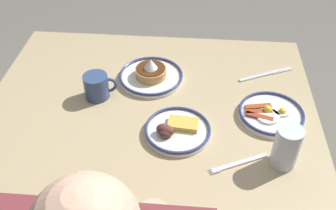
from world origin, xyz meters
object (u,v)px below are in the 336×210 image
Objects in this scene: plate_far_companion at (176,130)px; butter_knife at (266,74)px; plate_near_main at (151,75)px; coffee_mug at (97,86)px; fork_near at (238,163)px; plate_center_pancakes at (271,114)px; drinking_glass at (286,149)px.

plate_far_companion is 0.48m from butter_knife.
coffee_mug is at bearing 33.44° from plate_near_main.
fork_near is (-0.50, 0.28, -0.04)m from coffee_mug.
plate_near_main is 1.36× the size of fork_near.
plate_center_pancakes reaches higher than butter_knife.
plate_near_main reaches higher than plate_center_pancakes.
coffee_mug reaches higher than butter_knife.
fork_near is at bearing 61.42° from plate_center_pancakes.
fork_near is (-0.20, 0.11, -0.01)m from plate_far_companion.
plate_near_main is 0.31m from plate_far_companion.
plate_near_main is 1.14× the size of butter_knife.
fork_near is (-0.31, 0.40, -0.02)m from plate_near_main.
plate_center_pancakes is at bearing -160.89° from plate_far_companion.
drinking_glass reaches higher than plate_far_companion.
plate_far_companion is at bearing 112.00° from plate_near_main.
coffee_mug reaches higher than fork_near.
butter_knife is at bearing -105.81° from fork_near.
butter_knife is (0.00, -0.45, -0.06)m from drinking_glass.
drinking_glass is at bearing 90.14° from butter_knife.
plate_far_companion reaches higher than butter_knife.
coffee_mug is at bearing 16.47° from butter_knife.
coffee_mug is at bearing -23.00° from drinking_glass.
plate_center_pancakes is 0.22m from drinking_glass.
plate_near_main is 1.09× the size of plate_center_pancakes.
plate_center_pancakes is 1.90× the size of coffee_mug.
plate_near_main is 1.12× the size of plate_far_companion.
drinking_glass is (-0.63, 0.27, 0.02)m from coffee_mug.
fork_near is 0.83× the size of butter_knife.
drinking_glass is (-0.01, 0.21, 0.05)m from plate_center_pancakes.
fork_near is at bearing 150.05° from plate_far_companion.
coffee_mug is at bearing -29.75° from fork_near.
fork_near is at bearing 127.99° from plate_near_main.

